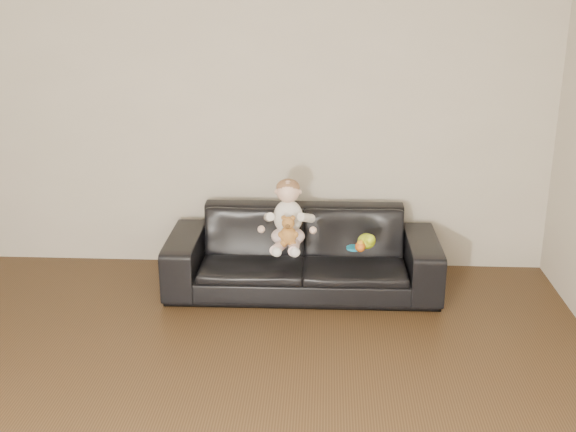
# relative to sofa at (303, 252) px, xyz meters

# --- Properties ---
(wall_back) EXTENTS (5.00, 0.00, 5.00)m
(wall_back) POSITION_rel_sofa_xyz_m (-0.60, 0.50, 1.01)
(wall_back) COLOR #C0B6A1
(wall_back) RESTS_ON ground
(sofa) EXTENTS (2.00, 0.80, 0.58)m
(sofa) POSITION_rel_sofa_xyz_m (0.00, 0.00, 0.00)
(sofa) COLOR black
(sofa) RESTS_ON floor
(baby) EXTENTS (0.35, 0.43, 0.49)m
(baby) POSITION_rel_sofa_xyz_m (-0.10, -0.11, 0.31)
(baby) COLOR #F6D1CF
(baby) RESTS_ON sofa
(teddy_bear) EXTENTS (0.12, 0.13, 0.22)m
(teddy_bear) POSITION_rel_sofa_xyz_m (-0.09, -0.26, 0.26)
(teddy_bear) COLOR #AA6F30
(teddy_bear) RESTS_ON sofa
(toy_green) EXTENTS (0.16, 0.18, 0.11)m
(toy_green) POSITION_rel_sofa_xyz_m (0.46, -0.13, 0.15)
(toy_green) COLOR #B4D018
(toy_green) RESTS_ON sofa
(toy_rattle) EXTENTS (0.08, 0.08, 0.08)m
(toy_rattle) POSITION_rel_sofa_xyz_m (0.41, -0.21, 0.13)
(toy_rattle) COLOR #C45617
(toy_rattle) RESTS_ON sofa
(toy_blue_disc) EXTENTS (0.12, 0.12, 0.02)m
(toy_blue_disc) POSITION_rel_sofa_xyz_m (0.37, -0.16, 0.10)
(toy_blue_disc) COLOR #1784B8
(toy_blue_disc) RESTS_ON sofa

